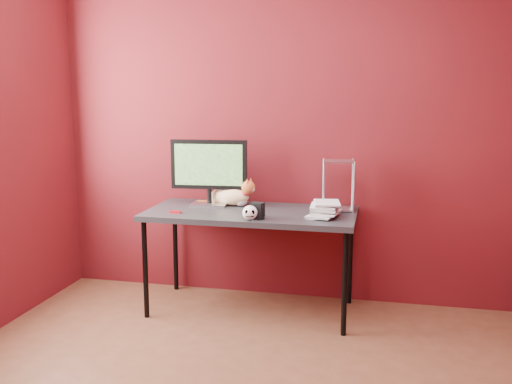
% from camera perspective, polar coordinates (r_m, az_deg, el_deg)
% --- Properties ---
extents(room, '(3.52, 3.52, 2.61)m').
position_cam_1_polar(room, '(2.65, -4.12, 6.65)').
color(room, '#572F1D').
rests_on(room, ground).
extents(desk, '(1.50, 0.70, 0.75)m').
position_cam_1_polar(desk, '(4.11, -0.50, -2.59)').
color(desk, black).
rests_on(desk, ground).
extents(monitor, '(0.57, 0.20, 0.50)m').
position_cam_1_polar(monitor, '(4.26, -4.73, 2.29)').
color(monitor, '#B2B2B7').
rests_on(monitor, desk).
extents(cat, '(0.47, 0.25, 0.22)m').
position_cam_1_polar(cat, '(4.30, -2.54, -0.32)').
color(cat, orange).
rests_on(cat, desk).
extents(skull_mug, '(0.10, 0.10, 0.10)m').
position_cam_1_polar(skull_mug, '(3.80, -0.61, -2.08)').
color(skull_mug, white).
rests_on(skull_mug, desk).
extents(speaker, '(0.10, 0.10, 0.11)m').
position_cam_1_polar(speaker, '(3.84, 0.17, -1.94)').
color(speaker, black).
rests_on(speaker, desk).
extents(book_stack, '(0.23, 0.27, 1.16)m').
position_cam_1_polar(book_stack, '(3.88, 5.82, 6.04)').
color(book_stack, beige).
rests_on(book_stack, desk).
extents(wire_rack, '(0.23, 0.20, 0.37)m').
position_cam_1_polar(wire_rack, '(4.14, 8.23, 0.68)').
color(wire_rack, '#B2B2B7').
rests_on(wire_rack, desk).
extents(pocket_knife, '(0.09, 0.03, 0.02)m').
position_cam_1_polar(pocket_knife, '(4.07, -8.08, -1.98)').
color(pocket_knife, '#9D0C14').
rests_on(pocket_knife, desk).
extents(black_gadget, '(0.05, 0.04, 0.02)m').
position_cam_1_polar(black_gadget, '(3.93, 0.21, -2.28)').
color(black_gadget, black).
rests_on(black_gadget, desk).
extents(washer, '(0.04, 0.04, 0.00)m').
position_cam_1_polar(washer, '(3.81, -0.15, -2.83)').
color(washer, '#B2B2B7').
rests_on(washer, desk).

